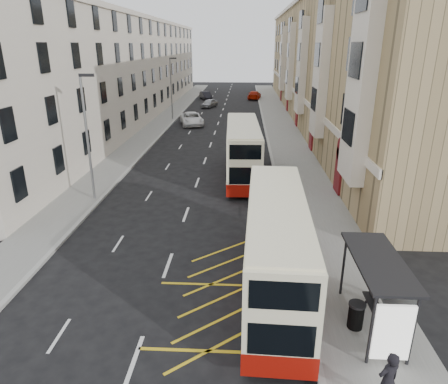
# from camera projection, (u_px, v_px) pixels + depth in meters

# --- Properties ---
(ground) EXTENTS (200.00, 200.00, 0.00)m
(ground) POSITION_uv_depth(u_px,v_px,m) (148.00, 320.00, 15.07)
(ground) COLOR black
(ground) RESTS_ON ground
(pavement_right) EXTENTS (4.00, 120.00, 0.15)m
(pavement_right) POSITION_uv_depth(u_px,v_px,m) (286.00, 141.00, 42.73)
(pavement_right) COLOR slate
(pavement_right) RESTS_ON ground
(pavement_left) EXTENTS (3.00, 120.00, 0.15)m
(pavement_left) POSITION_uv_depth(u_px,v_px,m) (144.00, 139.00, 43.49)
(pavement_left) COLOR slate
(pavement_left) RESTS_ON ground
(kerb_right) EXTENTS (0.25, 120.00, 0.15)m
(kerb_right) POSITION_uv_depth(u_px,v_px,m) (268.00, 140.00, 42.83)
(kerb_right) COLOR #9A9B96
(kerb_right) RESTS_ON ground
(kerb_left) EXTENTS (0.25, 120.00, 0.15)m
(kerb_left) POSITION_uv_depth(u_px,v_px,m) (157.00, 139.00, 43.42)
(kerb_left) COLOR #9A9B96
(kerb_left) RESTS_ON ground
(road_markings) EXTENTS (10.00, 110.00, 0.01)m
(road_markings) POSITION_uv_depth(u_px,v_px,m) (220.00, 117.00, 57.19)
(road_markings) COLOR silver
(road_markings) RESTS_ON ground
(terrace_right) EXTENTS (10.75, 79.00, 15.25)m
(terrace_right) POSITION_uv_depth(u_px,v_px,m) (330.00, 62.00, 54.19)
(terrace_right) COLOR tan
(terrace_right) RESTS_ON ground
(terrace_left) EXTENTS (9.18, 79.00, 13.25)m
(terrace_left) POSITION_uv_depth(u_px,v_px,m) (125.00, 69.00, 56.05)
(terrace_left) COLOR beige
(terrace_left) RESTS_ON ground
(bus_shelter) EXTENTS (1.65, 4.25, 2.70)m
(bus_shelter) POSITION_uv_depth(u_px,v_px,m) (384.00, 284.00, 13.55)
(bus_shelter) COLOR black
(bus_shelter) RESTS_ON pavement_right
(guard_railing) EXTENTS (0.06, 6.56, 1.01)m
(guard_railing) POSITION_uv_depth(u_px,v_px,m) (298.00, 235.00, 19.85)
(guard_railing) COLOR red
(guard_railing) RESTS_ON pavement_right
(street_lamp_near) EXTENTS (0.93, 0.18, 8.00)m
(street_lamp_near) POSITION_uv_depth(u_px,v_px,m) (87.00, 132.00, 25.00)
(street_lamp_near) COLOR slate
(street_lamp_near) RESTS_ON pavement_left
(street_lamp_far) EXTENTS (0.93, 0.18, 8.00)m
(street_lamp_far) POSITION_uv_depth(u_px,v_px,m) (171.00, 85.00, 53.08)
(street_lamp_far) COLOR slate
(street_lamp_far) RESTS_ON pavement_left
(double_decker_front) EXTENTS (2.70, 10.22, 4.04)m
(double_decker_front) POSITION_uv_depth(u_px,v_px,m) (276.00, 247.00, 16.16)
(double_decker_front) COLOR #F8EFC4
(double_decker_front) RESTS_ON ground
(double_decker_rear) EXTENTS (2.78, 10.60, 4.20)m
(double_decker_rear) POSITION_uv_depth(u_px,v_px,m) (243.00, 151.00, 30.52)
(double_decker_rear) COLOR #F8EFC4
(double_decker_rear) RESTS_ON ground
(litter_bin) EXTENTS (0.61, 0.61, 1.01)m
(litter_bin) POSITION_uv_depth(u_px,v_px,m) (356.00, 315.00, 14.30)
(litter_bin) COLOR black
(litter_bin) RESTS_ON pavement_right
(pedestrian_near) EXTENTS (0.80, 0.67, 1.86)m
(pedestrian_near) POSITION_uv_depth(u_px,v_px,m) (388.00, 381.00, 10.99)
(pedestrian_near) COLOR black
(pedestrian_near) RESTS_ON pavement_right
(pedestrian_mid) EXTENTS (0.97, 0.82, 1.76)m
(pedestrian_mid) POSITION_uv_depth(u_px,v_px,m) (378.00, 286.00, 15.37)
(pedestrian_mid) COLOR black
(pedestrian_mid) RESTS_ON pavement_right
(pedestrian_far) EXTENTS (1.09, 0.93, 1.75)m
(pedestrian_far) POSITION_uv_depth(u_px,v_px,m) (297.00, 222.00, 20.89)
(pedestrian_far) COLOR black
(pedestrian_far) RESTS_ON pavement_right
(white_van) EXTENTS (3.92, 6.14, 1.58)m
(white_van) POSITION_uv_depth(u_px,v_px,m) (192.00, 119.00, 51.17)
(white_van) COLOR white
(white_van) RESTS_ON ground
(car_silver) EXTENTS (2.91, 4.32, 1.37)m
(car_silver) POSITION_uv_depth(u_px,v_px,m) (209.00, 103.00, 65.27)
(car_silver) COLOR #999BA0
(car_silver) RESTS_ON ground
(car_dark) EXTENTS (2.92, 4.63, 1.44)m
(car_dark) POSITION_uv_depth(u_px,v_px,m) (206.00, 95.00, 74.93)
(car_dark) COLOR black
(car_dark) RESTS_ON ground
(car_red) EXTENTS (2.78, 5.47, 1.52)m
(car_red) POSITION_uv_depth(u_px,v_px,m) (254.00, 95.00, 75.16)
(car_red) COLOR #AE1400
(car_red) RESTS_ON ground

